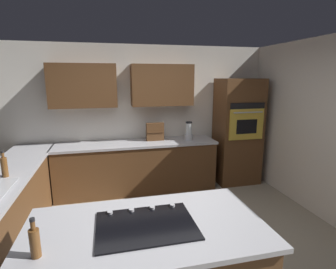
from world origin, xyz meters
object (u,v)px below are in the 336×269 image
object	(u,v)px
cooktop	(146,225)
blender	(189,132)
oil_bottle	(35,242)
wall_oven	(238,131)
dish_soap_bottle	(4,166)
spice_rack	(155,132)

from	to	relation	value
cooktop	blender	size ratio (longest dim) A/B	2.22
oil_bottle	cooktop	bearing A→B (deg)	-165.29
blender	oil_bottle	world-z (taller)	blender
wall_oven	blender	bearing A→B (deg)	2.31
blender	oil_bottle	distance (m)	3.41
wall_oven	dish_soap_bottle	bearing A→B (deg)	19.31
blender	dish_soap_bottle	size ratio (longest dim) A/B	1.10
cooktop	oil_bottle	world-z (taller)	oil_bottle
cooktop	spice_rack	world-z (taller)	spice_rack
spice_rack	dish_soap_bottle	xyz separation A→B (m)	(2.02, 1.35, -0.04)
wall_oven	spice_rack	world-z (taller)	wall_oven
blender	spice_rack	distance (m)	0.61
oil_bottle	wall_oven	bearing A→B (deg)	-135.72
cooktop	dish_soap_bottle	distance (m)	2.00
cooktop	oil_bottle	distance (m)	0.77
cooktop	wall_oven	bearing A→B (deg)	-129.40
cooktop	dish_soap_bottle	bearing A→B (deg)	-44.13
wall_oven	dish_soap_bottle	size ratio (longest dim) A/B	6.47
blender	spice_rack	xyz separation A→B (m)	(0.60, -0.12, 0.01)
cooktop	blender	world-z (taller)	blender
oil_bottle	dish_soap_bottle	bearing A→B (deg)	-66.44
oil_bottle	spice_rack	bearing A→B (deg)	-114.31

